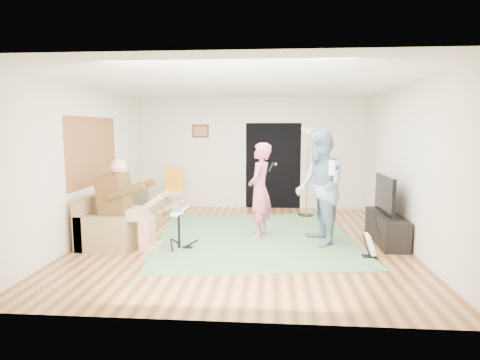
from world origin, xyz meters
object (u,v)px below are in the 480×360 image
object	(u,v)px
guitar_spare	(370,244)
television	(385,194)
torchiere_lamp	(307,157)
dining_chair	(172,198)
tv_cabinet	(386,228)
singer	(260,190)
sofa	(117,222)
drum_kit	(179,231)
guitarist	(319,188)

from	to	relation	value
guitar_spare	television	distance (m)	1.17
guitar_spare	torchiere_lamp	distance (m)	3.19
guitar_spare	dining_chair	size ratio (longest dim) A/B	0.69
guitar_spare	tv_cabinet	bearing A→B (deg)	61.10
guitar_spare	television	xyz separation A→B (m)	(0.44, 0.88, 0.64)
singer	dining_chair	world-z (taller)	singer
sofa	tv_cabinet	xyz separation A→B (m)	(4.79, -0.00, -0.03)
drum_kit	torchiere_lamp	xyz separation A→B (m)	(2.30, 2.66, 1.04)
drum_kit	television	size ratio (longest dim) A/B	0.67
singer	guitar_spare	distance (m)	2.13
drum_kit	television	bearing A→B (deg)	10.60
torchiere_lamp	television	bearing A→B (deg)	-60.29
singer	dining_chair	size ratio (longest dim) A/B	1.59
torchiere_lamp	tv_cabinet	bearing A→B (deg)	-59.23
guitarist	drum_kit	bearing A→B (deg)	-89.86
guitarist	television	world-z (taller)	guitarist
singer	tv_cabinet	xyz separation A→B (m)	(2.20, -0.21, -0.61)
torchiere_lamp	drum_kit	bearing A→B (deg)	-130.80
guitarist	television	distance (m)	1.16
torchiere_lamp	singer	bearing A→B (deg)	-118.96
torchiere_lamp	dining_chair	size ratio (longest dim) A/B	1.82
drum_kit	singer	distance (m)	1.65
sofa	torchiere_lamp	distance (m)	4.25
torchiere_lamp	dining_chair	distance (m)	3.20
guitarist	torchiere_lamp	size ratio (longest dim) A/B	0.99
tv_cabinet	television	xyz separation A→B (m)	(-0.05, -0.00, 0.60)
sofa	guitar_spare	world-z (taller)	sofa
guitar_spare	tv_cabinet	distance (m)	1.00
guitarist	guitar_spare	distance (m)	1.24
torchiere_lamp	television	xyz separation A→B (m)	(1.15, -2.02, -0.50)
tv_cabinet	guitarist	bearing A→B (deg)	-170.39
drum_kit	dining_chair	bearing A→B (deg)	106.48
dining_chair	tv_cabinet	size ratio (longest dim) A/B	0.77
sofa	television	xyz separation A→B (m)	(4.74, -0.00, 0.57)
guitar_spare	dining_chair	distance (m)	4.68
drum_kit	guitar_spare	bearing A→B (deg)	-4.43
guitarist	dining_chair	size ratio (longest dim) A/B	1.81
singer	torchiere_lamp	size ratio (longest dim) A/B	0.87
guitar_spare	tv_cabinet	world-z (taller)	guitar_spare
drum_kit	singer	bearing A→B (deg)	33.35
sofa	dining_chair	world-z (taller)	dining_chair
singer	television	bearing A→B (deg)	98.66
singer	television	distance (m)	2.16
torchiere_lamp	guitarist	bearing A→B (deg)	-89.63
dining_chair	television	size ratio (longest dim) A/B	1.04
singer	torchiere_lamp	world-z (taller)	torchiere_lamp
drum_kit	torchiere_lamp	world-z (taller)	torchiere_lamp
dining_chair	tv_cabinet	bearing A→B (deg)	-13.06
singer	tv_cabinet	distance (m)	2.29
torchiere_lamp	dining_chair	world-z (taller)	torchiere_lamp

